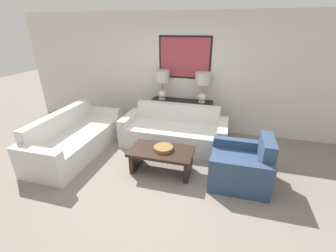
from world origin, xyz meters
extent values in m
plane|color=slate|center=(0.00, 0.00, 0.00)|extent=(20.00, 20.00, 0.00)
cube|color=beige|center=(0.00, 2.39, 1.32)|extent=(8.22, 0.10, 2.65)
cube|color=black|center=(0.00, 2.34, 1.70)|extent=(1.18, 0.01, 0.92)
cube|color=#9E3842|center=(0.00, 2.33, 1.70)|extent=(1.10, 0.02, 0.84)
cube|color=black|center=(0.00, 2.11, 0.39)|extent=(1.40, 0.40, 0.77)
cylinder|color=silver|center=(-0.46, 2.11, 0.78)|extent=(0.16, 0.16, 0.02)
sphere|color=silver|center=(-0.46, 2.11, 0.89)|extent=(0.18, 0.18, 0.18)
cylinder|color=#8C7A51|center=(-0.46, 2.11, 1.08)|extent=(0.02, 0.02, 0.20)
cylinder|color=#B2ADA3|center=(-0.46, 2.11, 1.31)|extent=(0.34, 0.34, 0.25)
cylinder|color=silver|center=(0.46, 2.11, 0.78)|extent=(0.16, 0.16, 0.02)
sphere|color=silver|center=(0.46, 2.11, 0.89)|extent=(0.18, 0.18, 0.18)
cylinder|color=#8C7A51|center=(0.46, 2.11, 1.08)|extent=(0.02, 0.02, 0.20)
cylinder|color=#B2ADA3|center=(0.46, 2.11, 1.31)|extent=(0.34, 0.34, 0.25)
cube|color=silver|center=(0.00, 1.31, 0.21)|extent=(1.81, 0.71, 0.43)
cube|color=silver|center=(0.00, 1.76, 0.40)|extent=(1.81, 0.18, 0.80)
cube|color=silver|center=(-0.99, 1.40, 0.30)|extent=(0.18, 0.89, 0.59)
cube|color=silver|center=(0.99, 1.40, 0.30)|extent=(0.18, 0.89, 0.59)
cube|color=silver|center=(-1.69, 0.61, 0.21)|extent=(0.71, 1.81, 0.43)
cube|color=silver|center=(-2.14, 0.61, 0.40)|extent=(0.18, 1.81, 0.80)
cube|color=silver|center=(-1.78, -0.39, 0.30)|extent=(0.89, 0.18, 0.59)
cube|color=silver|center=(-1.78, 1.60, 0.30)|extent=(0.89, 0.18, 0.59)
cube|color=black|center=(0.03, 0.40, 0.40)|extent=(1.07, 0.59, 0.05)
cube|color=black|center=(-0.44, 0.40, 0.19)|extent=(0.07, 0.47, 0.37)
cube|color=black|center=(0.50, 0.40, 0.19)|extent=(0.07, 0.47, 0.37)
cylinder|color=olive|center=(0.06, 0.42, 0.45)|extent=(0.33, 0.33, 0.06)
cube|color=navy|center=(1.22, 0.47, 0.21)|extent=(0.73, 0.60, 0.41)
cube|color=navy|center=(1.67, 0.47, 0.41)|extent=(0.18, 0.60, 0.82)
cube|color=navy|center=(1.31, 0.84, 0.29)|extent=(0.91, 0.14, 0.57)
cube|color=navy|center=(1.31, 0.10, 0.29)|extent=(0.91, 0.14, 0.57)
camera|label=1|loc=(1.01, -2.75, 2.33)|focal=24.00mm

